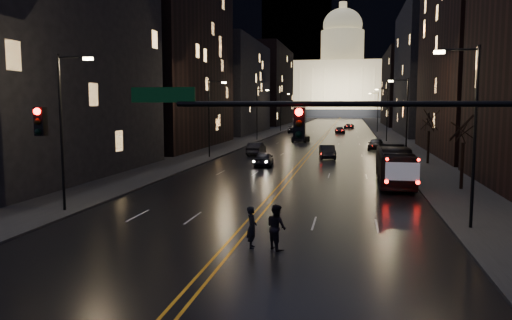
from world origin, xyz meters
The scene contains 35 objects.
ground centered at (0.00, 0.00, 0.00)m, with size 900.00×900.00×0.00m, color black.
road centered at (0.00, 130.00, 0.01)m, with size 20.00×320.00×0.02m, color black.
sidewalk_left centered at (-14.00, 130.00, 0.08)m, with size 8.00×320.00×0.16m, color black.
sidewalk_right centered at (14.00, 130.00, 0.08)m, with size 8.00×320.00×0.16m, color black.
center_line centered at (0.00, 130.00, 0.03)m, with size 0.62×320.00×0.01m, color orange.
building_left_near centered at (-21.00, 22.00, 11.00)m, with size 12.00×28.00×22.00m, color black.
building_left_mid centered at (-21.00, 54.00, 14.00)m, with size 12.00×30.00×28.00m, color black.
building_left_far centered at (-21.00, 92.00, 10.00)m, with size 12.00×34.00×20.00m, color black.
building_left_dist centered at (-21.00, 140.00, 12.00)m, with size 12.00×40.00×24.00m, color black.
building_right_mid centered at (21.00, 92.00, 13.00)m, with size 12.00×34.00×26.00m, color black.
building_right_dist centered at (21.00, 140.00, 11.00)m, with size 12.00×40.00×22.00m, color black.
mountain_ridge centered at (40.00, 380.00, 65.00)m, with size 520.00×60.00×130.00m, color black.
capitol centered at (0.00, 250.00, 17.15)m, with size 90.00×50.00×58.50m.
traffic_signal centered at (5.91, 0.00, 5.10)m, with size 17.29×0.45×7.00m.
streetlamp_right_near centered at (10.81, 10.00, 5.08)m, with size 2.13×0.25×9.00m.
streetlamp_left_near centered at (-10.81, 10.00, 5.08)m, with size 2.13×0.25×9.00m.
streetlamp_right_mid centered at (10.81, 40.00, 5.08)m, with size 2.13×0.25×9.00m.
streetlamp_left_mid centered at (-10.81, 40.00, 5.08)m, with size 2.13×0.25×9.00m.
streetlamp_right_far centered at (10.81, 70.00, 5.08)m, with size 2.13×0.25×9.00m.
streetlamp_left_far centered at (-10.81, 70.00, 5.08)m, with size 2.13×0.25×9.00m.
streetlamp_right_dist centered at (10.81, 100.00, 5.08)m, with size 2.13×0.25×9.00m.
streetlamp_left_dist centered at (-10.81, 100.00, 5.08)m, with size 2.13×0.25×9.00m.
tree_right_mid centered at (13.00, 22.00, 4.53)m, with size 2.40×2.40×6.65m.
tree_right_far centered at (13.00, 38.00, 4.53)m, with size 2.40×2.40×6.65m.
bus centered at (8.50, 24.17, 1.46)m, with size 2.46×10.52×2.93m, color black.
oncoming_car_a centered at (-3.49, 33.70, 0.76)m, with size 1.80×4.47×1.52m, color black.
oncoming_car_b centered at (-6.30, 44.50, 0.79)m, with size 1.67×4.80×1.58m, color black.
oncoming_car_c centered at (-3.00, 67.27, 0.73)m, with size 2.42×5.25×1.46m, color black.
oncoming_car_d centered at (-7.27, 93.91, 0.81)m, with size 2.27×5.57×1.62m, color black.
receding_car_a centered at (2.50, 42.06, 0.78)m, with size 1.65×4.72×1.56m, color black.
receding_car_b centered at (8.50, 54.51, 0.81)m, with size 1.92×4.78×1.63m, color black.
receding_car_c centered at (2.80, 94.05, 0.71)m, with size 1.98×4.88×1.42m, color black.
receding_car_d centered at (4.66, 116.35, 0.66)m, with size 2.20×4.78×1.33m, color black.
pedestrian_a centered at (0.98, 5.00, 0.92)m, with size 0.67×0.44×1.84m, color black.
pedestrian_b centered at (2.05, 5.00, 0.98)m, with size 0.96×0.52×1.97m, color black.
Camera 1 is at (5.08, -15.63, 6.17)m, focal length 35.00 mm.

